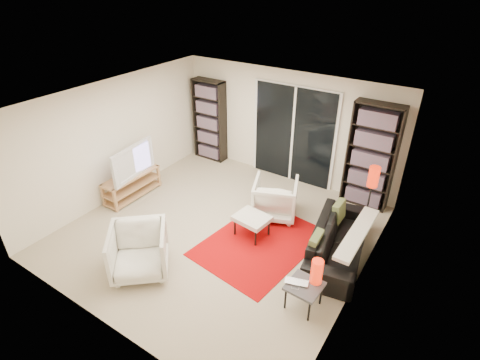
# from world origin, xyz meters

# --- Properties ---
(floor) EXTENTS (5.00, 5.00, 0.00)m
(floor) POSITION_xyz_m (0.00, 0.00, 0.00)
(floor) COLOR #B3A88B
(floor) RESTS_ON ground
(wall_back) EXTENTS (5.00, 0.02, 2.40)m
(wall_back) POSITION_xyz_m (0.00, 2.50, 1.20)
(wall_back) COLOR white
(wall_back) RESTS_ON ground
(wall_front) EXTENTS (5.00, 0.02, 2.40)m
(wall_front) POSITION_xyz_m (0.00, -2.50, 1.20)
(wall_front) COLOR white
(wall_front) RESTS_ON ground
(wall_left) EXTENTS (0.02, 5.00, 2.40)m
(wall_left) POSITION_xyz_m (-2.50, 0.00, 1.20)
(wall_left) COLOR white
(wall_left) RESTS_ON ground
(wall_right) EXTENTS (0.02, 5.00, 2.40)m
(wall_right) POSITION_xyz_m (2.50, 0.00, 1.20)
(wall_right) COLOR white
(wall_right) RESTS_ON ground
(ceiling) EXTENTS (5.00, 5.00, 0.02)m
(ceiling) POSITION_xyz_m (0.00, 0.00, 2.40)
(ceiling) COLOR white
(ceiling) RESTS_ON wall_back
(sliding_door) EXTENTS (1.92, 0.08, 2.16)m
(sliding_door) POSITION_xyz_m (0.20, 2.46, 1.05)
(sliding_door) COLOR white
(sliding_door) RESTS_ON ground
(bookshelf_left) EXTENTS (0.80, 0.30, 1.95)m
(bookshelf_left) POSITION_xyz_m (-1.95, 2.33, 0.98)
(bookshelf_left) COLOR black
(bookshelf_left) RESTS_ON ground
(bookshelf_right) EXTENTS (0.90, 0.30, 2.10)m
(bookshelf_right) POSITION_xyz_m (1.90, 2.33, 1.05)
(bookshelf_right) COLOR black
(bookshelf_right) RESTS_ON ground
(tv_stand) EXTENTS (0.41, 1.27, 0.50)m
(tv_stand) POSITION_xyz_m (-2.21, -0.02, 0.26)
(tv_stand) COLOR tan
(tv_stand) RESTS_ON floor
(tv) EXTENTS (0.30, 1.18, 0.67)m
(tv) POSITION_xyz_m (-2.19, -0.02, 0.84)
(tv) COLOR black
(tv) RESTS_ON tv_stand
(rug) EXTENTS (1.85, 2.33, 0.01)m
(rug) POSITION_xyz_m (0.80, 0.09, 0.01)
(rug) COLOR #AB0607
(rug) RESTS_ON floor
(sofa) EXTENTS (1.11, 2.11, 0.58)m
(sofa) POSITION_xyz_m (2.02, 0.55, 0.29)
(sofa) COLOR black
(sofa) RESTS_ON floor
(armchair_back) EXTENTS (1.05, 1.06, 0.75)m
(armchair_back) POSITION_xyz_m (0.59, 1.00, 0.37)
(armchair_back) COLOR silver
(armchair_back) RESTS_ON floor
(armchair_front) EXTENTS (1.20, 1.21, 0.79)m
(armchair_front) POSITION_xyz_m (-0.43, -1.50, 0.39)
(armchair_front) COLOR silver
(armchair_front) RESTS_ON floor
(ottoman) EXTENTS (0.64, 0.55, 0.40)m
(ottoman) POSITION_xyz_m (0.56, 0.22, 0.35)
(ottoman) COLOR silver
(ottoman) RESTS_ON floor
(side_table) EXTENTS (0.48, 0.48, 0.40)m
(side_table) POSITION_xyz_m (2.01, -0.76, 0.35)
(side_table) COLOR #404045
(side_table) RESTS_ON floor
(laptop) EXTENTS (0.37, 0.29, 0.03)m
(laptop) POSITION_xyz_m (1.91, -0.83, 0.41)
(laptop) COLOR silver
(laptop) RESTS_ON side_table
(table_lamp) EXTENTS (0.17, 0.17, 0.37)m
(table_lamp) POSITION_xyz_m (2.10, -0.62, 0.59)
(table_lamp) COLOR red
(table_lamp) RESTS_ON side_table
(floor_lamp) EXTENTS (0.20, 0.20, 1.33)m
(floor_lamp) POSITION_xyz_m (2.20, 1.40, 1.01)
(floor_lamp) COLOR black
(floor_lamp) RESTS_ON floor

